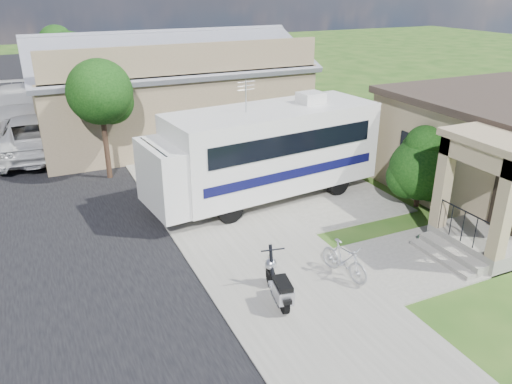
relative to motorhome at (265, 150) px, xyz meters
name	(u,v)px	position (x,y,z in m)	size (l,w,h in m)	color
ground	(312,266)	(-0.84, -4.69, -1.79)	(120.00, 120.00, 0.00)	#1D4412
street_slab	(6,184)	(-8.34, 5.31, -1.78)	(9.00, 80.00, 0.02)	black
sidewalk_slab	(172,160)	(-1.84, 5.31, -1.76)	(4.00, 80.00, 0.06)	slate
driveway_slab	(283,196)	(0.66, -0.19, -1.77)	(7.00, 6.00, 0.05)	slate
walk_slab	(424,258)	(2.16, -5.69, -1.77)	(4.00, 3.00, 0.05)	slate
house	(512,146)	(8.04, -3.26, -0.02)	(9.47, 7.80, 3.54)	#90775B
warehouse	(167,95)	(-0.84, 9.28, 0.19)	(12.50, 8.40, 5.04)	#7A684C
street_tree_a	(103,95)	(-4.54, 4.36, 1.45)	(2.44, 2.40, 4.58)	black
street_tree_b	(72,57)	(-4.54, 14.36, 1.60)	(2.44, 2.40, 4.73)	black
street_tree_c	(58,44)	(-4.54, 23.36, 1.31)	(2.44, 2.40, 4.42)	black
motorhome	(265,150)	(0.00, 0.00, 0.00)	(8.39, 3.46, 4.18)	silver
shrub	(421,165)	(4.47, -2.76, -0.34)	(2.31, 2.21, 2.84)	black
scooter	(279,285)	(-2.42, -5.80, -1.30)	(0.70, 1.69, 1.12)	black
bicycle	(344,262)	(-0.41, -5.54, -1.32)	(0.45, 1.59, 0.95)	#B2B3BA
pickup_truck	(34,134)	(-7.07, 8.67, -0.89)	(3.01, 6.53, 1.81)	beige
van	(18,105)	(-7.62, 14.98, -0.86)	(2.62, 6.44, 1.87)	beige
garden_hose	(424,239)	(2.89, -4.89, -1.72)	(0.34, 0.34, 0.15)	#166F24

